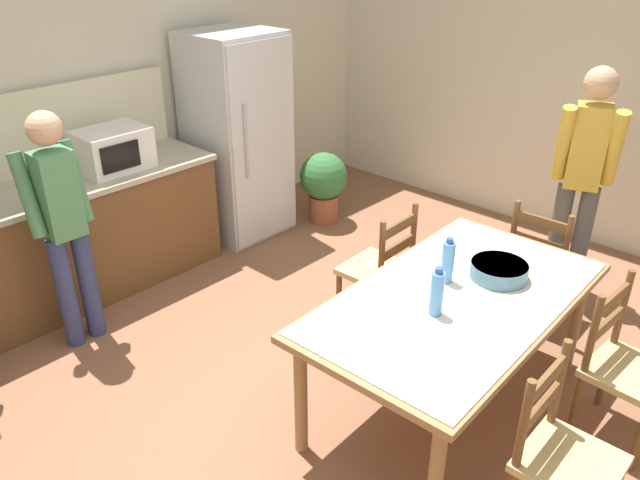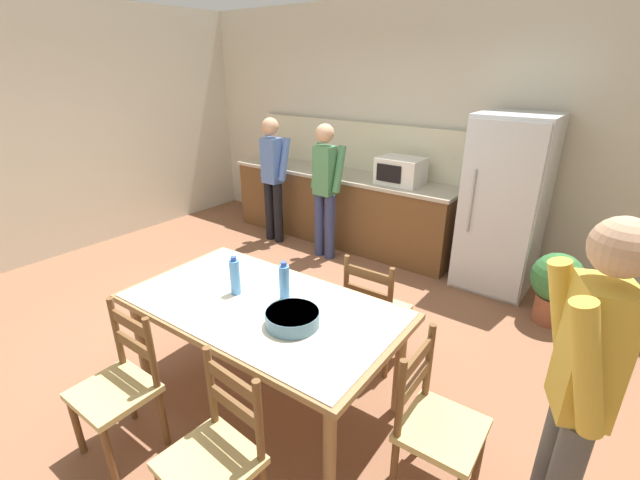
{
  "view_description": "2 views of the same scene",
  "coord_description": "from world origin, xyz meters",
  "px_view_note": "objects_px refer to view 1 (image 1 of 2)",
  "views": [
    {
      "loc": [
        -2.07,
        -1.87,
        2.55
      ],
      "look_at": [
        0.1,
        0.13,
        1.03
      ],
      "focal_mm": 35.0,
      "sensor_mm": 36.0,
      "label": 1
    },
    {
      "loc": [
        2.26,
        -2.17,
        2.19
      ],
      "look_at": [
        0.43,
        0.26,
        0.93
      ],
      "focal_mm": 24.0,
      "sensor_mm": 36.0,
      "label": 2
    }
  ],
  "objects_px": {
    "chair_side_near_left": "(562,457)",
    "person_at_counter": "(63,220)",
    "chair_side_near_right": "(623,368)",
    "potted_plant": "(323,182)",
    "microwave": "(112,149)",
    "bottle_off_centre": "(448,262)",
    "refrigerator": "(237,137)",
    "chair_side_far_right": "(380,269)",
    "chair_head_end": "(541,264)",
    "person_by_table": "(583,172)",
    "dining_table": "(456,308)",
    "serving_bowl": "(499,270)",
    "bottle_near_centre": "(437,293)"
  },
  "relations": [
    {
      "from": "dining_table",
      "to": "person_by_table",
      "type": "xyz_separation_m",
      "value": [
        1.75,
        0.07,
        0.27
      ]
    },
    {
      "from": "chair_side_near_left",
      "to": "bottle_off_centre",
      "type": "bearing_deg",
      "value": 62.38
    },
    {
      "from": "serving_bowl",
      "to": "person_at_counter",
      "type": "relative_size",
      "value": 0.2
    },
    {
      "from": "bottle_near_centre",
      "to": "chair_side_far_right",
      "type": "xyz_separation_m",
      "value": [
        0.61,
        0.81,
        -0.44
      ]
    },
    {
      "from": "bottle_near_centre",
      "to": "bottle_off_centre",
      "type": "relative_size",
      "value": 1.0
    },
    {
      "from": "serving_bowl",
      "to": "refrigerator",
      "type": "bearing_deg",
      "value": 81.02
    },
    {
      "from": "serving_bowl",
      "to": "chair_side_near_left",
      "type": "xyz_separation_m",
      "value": [
        -0.71,
        -0.74,
        -0.37
      ]
    },
    {
      "from": "bottle_near_centre",
      "to": "person_by_table",
      "type": "distance_m",
      "value": 1.98
    },
    {
      "from": "person_at_counter",
      "to": "serving_bowl",
      "type": "bearing_deg",
      "value": -147.7
    },
    {
      "from": "microwave",
      "to": "chair_side_far_right",
      "type": "bearing_deg",
      "value": -67.06
    },
    {
      "from": "dining_table",
      "to": "person_at_counter",
      "type": "relative_size",
      "value": 1.17
    },
    {
      "from": "microwave",
      "to": "person_at_counter",
      "type": "bearing_deg",
      "value": -142.81
    },
    {
      "from": "microwave",
      "to": "dining_table",
      "type": "height_order",
      "value": "microwave"
    },
    {
      "from": "bottle_near_centre",
      "to": "chair_side_near_left",
      "type": "height_order",
      "value": "bottle_near_centre"
    },
    {
      "from": "chair_side_near_right",
      "to": "potted_plant",
      "type": "relative_size",
      "value": 1.36
    },
    {
      "from": "potted_plant",
      "to": "chair_side_far_right",
      "type": "bearing_deg",
      "value": -124.95
    },
    {
      "from": "refrigerator",
      "to": "bottle_near_centre",
      "type": "bearing_deg",
      "value": -110.09
    },
    {
      "from": "refrigerator",
      "to": "bottle_near_centre",
      "type": "xyz_separation_m",
      "value": [
        -0.98,
        -2.69,
        -0.0
      ]
    },
    {
      "from": "potted_plant",
      "to": "serving_bowl",
      "type": "bearing_deg",
      "value": -114.85
    },
    {
      "from": "chair_side_near_right",
      "to": "person_by_table",
      "type": "bearing_deg",
      "value": 36.41
    },
    {
      "from": "refrigerator",
      "to": "chair_side_far_right",
      "type": "xyz_separation_m",
      "value": [
        -0.37,
        -1.87,
        -0.44
      ]
    },
    {
      "from": "refrigerator",
      "to": "dining_table",
      "type": "xyz_separation_m",
      "value": [
        -0.75,
        -2.68,
        -0.2
      ]
    },
    {
      "from": "chair_side_near_left",
      "to": "person_by_table",
      "type": "distance_m",
      "value": 2.37
    },
    {
      "from": "serving_bowl",
      "to": "person_by_table",
      "type": "relative_size",
      "value": 0.19
    },
    {
      "from": "chair_side_near_left",
      "to": "chair_head_end",
      "type": "xyz_separation_m",
      "value": [
        1.59,
        0.84,
        0.0
      ]
    },
    {
      "from": "refrigerator",
      "to": "chair_head_end",
      "type": "bearing_deg",
      "value": -80.39
    },
    {
      "from": "microwave",
      "to": "chair_side_far_right",
      "type": "height_order",
      "value": "microwave"
    },
    {
      "from": "bottle_near_centre",
      "to": "chair_side_far_right",
      "type": "distance_m",
      "value": 1.11
    },
    {
      "from": "refrigerator",
      "to": "microwave",
      "type": "height_order",
      "value": "refrigerator"
    },
    {
      "from": "refrigerator",
      "to": "chair_side_near_left",
      "type": "relative_size",
      "value": 1.94
    },
    {
      "from": "chair_head_end",
      "to": "person_by_table",
      "type": "bearing_deg",
      "value": -88.17
    },
    {
      "from": "potted_plant",
      "to": "refrigerator",
      "type": "bearing_deg",
      "value": 146.13
    },
    {
      "from": "bottle_off_centre",
      "to": "refrigerator",
      "type": "bearing_deg",
      "value": 75.33
    },
    {
      "from": "serving_bowl",
      "to": "potted_plant",
      "type": "distance_m",
      "value": 2.59
    },
    {
      "from": "chair_side_near_left",
      "to": "microwave",
      "type": "bearing_deg",
      "value": 89.61
    },
    {
      "from": "bottle_off_centre",
      "to": "chair_head_end",
      "type": "xyz_separation_m",
      "value": [
        1.11,
        -0.09,
        -0.44
      ]
    },
    {
      "from": "refrigerator",
      "to": "person_at_counter",
      "type": "xyz_separation_m",
      "value": [
        -1.85,
        -0.5,
        0.01
      ]
    },
    {
      "from": "microwave",
      "to": "bottle_off_centre",
      "type": "relative_size",
      "value": 1.85
    },
    {
      "from": "serving_bowl",
      "to": "potted_plant",
      "type": "relative_size",
      "value": 0.48
    },
    {
      "from": "chair_side_near_right",
      "to": "person_by_table",
      "type": "relative_size",
      "value": 0.54
    },
    {
      "from": "microwave",
      "to": "dining_table",
      "type": "distance_m",
      "value": 2.75
    },
    {
      "from": "bottle_off_centre",
      "to": "bottle_near_centre",
      "type": "bearing_deg",
      "value": -156.71
    },
    {
      "from": "dining_table",
      "to": "potted_plant",
      "type": "height_order",
      "value": "dining_table"
    },
    {
      "from": "serving_bowl",
      "to": "chair_side_near_left",
      "type": "distance_m",
      "value": 1.09
    },
    {
      "from": "bottle_near_centre",
      "to": "potted_plant",
      "type": "xyz_separation_m",
      "value": [
        1.62,
        2.26,
        -0.5
      ]
    },
    {
      "from": "chair_side_far_right",
      "to": "person_at_counter",
      "type": "bearing_deg",
      "value": -44.63
    },
    {
      "from": "refrigerator",
      "to": "dining_table",
      "type": "bearing_deg",
      "value": -105.73
    },
    {
      "from": "chair_side_near_left",
      "to": "person_at_counter",
      "type": "bearing_deg",
      "value": 102.57
    },
    {
      "from": "chair_side_near_left",
      "to": "bottle_near_centre",
      "type": "bearing_deg",
      "value": 78.01
    },
    {
      "from": "chair_head_end",
      "to": "person_by_table",
      "type": "height_order",
      "value": "person_by_table"
    }
  ]
}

